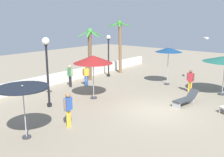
{
  "coord_description": "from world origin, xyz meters",
  "views": [
    {
      "loc": [
        -12.0,
        -6.63,
        5.07
      ],
      "look_at": [
        0.0,
        3.24,
        1.4
      ],
      "focal_mm": 40.62,
      "sensor_mm": 36.0,
      "label": 1
    }
  ],
  "objects": [
    {
      "name": "patio_umbrella_1",
      "position": [
        5.76,
        2.34,
        2.73
      ],
      "size": [
        2.04,
        2.04,
        2.99
      ],
      "color": "#333338",
      "rests_on": "ground_plane"
    },
    {
      "name": "guest_0",
      "position": [
        -4.57,
        2.16,
        1.04
      ],
      "size": [
        0.55,
        0.31,
        1.71
      ],
      "color": "gold",
      "rests_on": "ground_plane"
    },
    {
      "name": "guest_1",
      "position": [
        4.8,
        0.06,
        0.97
      ],
      "size": [
        0.27,
        0.56,
        1.6
      ],
      "color": "gold",
      "rests_on": "ground_plane"
    },
    {
      "name": "guest_3",
      "position": [
        1.41,
        6.96,
        0.96
      ],
      "size": [
        0.49,
        0.39,
        1.6
      ],
      "color": "#3359B2",
      "rests_on": "ground_plane"
    },
    {
      "name": "patio_umbrella_0",
      "position": [
        -0.54,
        4.34,
        2.57
      ],
      "size": [
        2.51,
        2.51,
        2.87
      ],
      "color": "#333338",
      "rests_on": "ground_plane"
    },
    {
      "name": "lounge_chair_0",
      "position": [
        2.05,
        -0.83,
        0.39
      ],
      "size": [
        1.96,
        0.93,
        0.84
      ],
      "color": "#B7B7BC",
      "rests_on": "ground_plane"
    },
    {
      "name": "boundary_wall",
      "position": [
        0.0,
        9.25,
        0.43
      ],
      "size": [
        25.2,
        0.3,
        0.85
      ],
      "primitive_type": "cube",
      "color": "silver",
      "rests_on": "ground_plane"
    },
    {
      "name": "lamp_post_1",
      "position": [
        5.03,
        7.77,
        2.32
      ],
      "size": [
        0.38,
        0.38,
        3.7
      ],
      "color": "black",
      "rests_on": "ground_plane"
    },
    {
      "name": "palm_tree_0",
      "position": [
        3.07,
        8.13,
        2.75
      ],
      "size": [
        2.33,
        2.35,
        4.32
      ],
      "color": "brown",
      "rests_on": "ground_plane"
    },
    {
      "name": "palm_tree_1",
      "position": [
        6.82,
        7.89,
        3.16
      ],
      "size": [
        2.35,
        2.35,
        4.92
      ],
      "color": "brown",
      "rests_on": "ground_plane"
    },
    {
      "name": "patio_umbrella_2",
      "position": [
        -6.51,
        2.72,
        2.17
      ],
      "size": [
        2.19,
        2.19,
        2.39
      ],
      "color": "#333338",
      "rests_on": "ground_plane"
    },
    {
      "name": "guest_2",
      "position": [
        0.39,
        7.66,
        1.04
      ],
      "size": [
        0.29,
        0.56,
        1.7
      ],
      "color": "#26262D",
      "rests_on": "ground_plane"
    },
    {
      "name": "ground_plane",
      "position": [
        0.0,
        0.0,
        0.0
      ],
      "size": [
        56.0,
        56.0,
        0.0
      ],
      "primitive_type": "plane",
      "color": "gray"
    },
    {
      "name": "seagull_0",
      "position": [
        7.88,
        0.25,
        3.62
      ],
      "size": [
        0.91,
        0.52,
        0.15
      ],
      "color": "white"
    },
    {
      "name": "lamp_post_2",
      "position": [
        -3.36,
        5.28,
        2.74
      ],
      "size": [
        0.43,
        0.43,
        4.07
      ],
      "color": "black",
      "rests_on": "ground_plane"
    }
  ]
}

